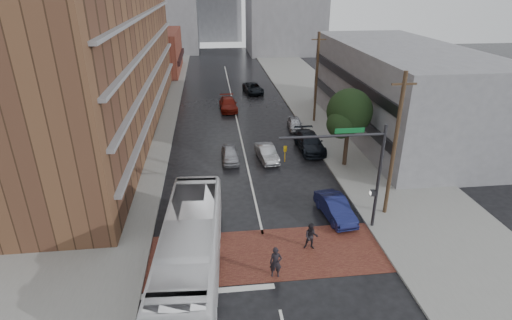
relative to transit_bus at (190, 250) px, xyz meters
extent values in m
plane|color=black|center=(4.39, 1.00, -1.75)|extent=(160.00, 160.00, 0.00)
cube|color=brown|center=(4.39, 1.50, -1.74)|extent=(14.00, 5.00, 0.02)
cube|color=gray|center=(-7.11, 26.00, -1.68)|extent=(9.00, 90.00, 0.15)
cube|color=gray|center=(15.89, 26.00, -1.68)|extent=(9.00, 90.00, 0.15)
cube|color=brown|center=(-7.61, 55.00, 1.75)|extent=(8.00, 16.00, 7.00)
cube|color=gray|center=(20.89, 21.00, 2.75)|extent=(11.00, 26.00, 9.00)
cylinder|color=#332319|center=(12.89, 13.00, 0.25)|extent=(0.36, 0.36, 4.00)
sphere|color=#1C3015|center=(12.89, 13.00, 3.25)|extent=(3.80, 3.80, 3.80)
sphere|color=#1C3015|center=(11.99, 12.20, 2.45)|extent=(2.40, 2.40, 2.40)
sphere|color=#1C3015|center=(13.69, 13.80, 2.65)|extent=(2.60, 2.60, 2.60)
cylinder|color=#2D2D33|center=(11.69, 3.50, 1.85)|extent=(0.20, 0.20, 7.20)
cylinder|color=#2D2D33|center=(8.49, 3.50, 4.85)|extent=(6.40, 0.16, 0.16)
imported|color=gold|center=(5.69, 3.50, 3.85)|extent=(0.20, 0.16, 1.00)
cube|color=#0C5926|center=(9.49, 3.50, 5.15)|extent=(1.80, 0.05, 0.30)
cube|color=#2D2D33|center=(11.44, 3.50, 0.85)|extent=(0.30, 0.30, 0.35)
cylinder|color=#473321|center=(13.19, 5.00, 3.25)|extent=(0.26, 0.26, 10.00)
cube|color=#473321|center=(13.19, 5.00, 7.45)|extent=(1.60, 0.12, 0.12)
cylinder|color=#473321|center=(13.19, 25.00, 3.25)|extent=(0.26, 0.26, 10.00)
cube|color=#473321|center=(13.19, 25.00, 7.45)|extent=(1.60, 0.12, 0.12)
imported|color=white|center=(0.00, 0.00, 0.00)|extent=(3.69, 12.73, 3.50)
imported|color=black|center=(4.56, -0.50, -0.83)|extent=(0.72, 0.52, 1.85)
imported|color=black|center=(7.08, 1.71, -0.89)|extent=(0.96, 0.82, 1.72)
imported|color=#A0A1A7|center=(2.94, 15.18, -1.11)|extent=(1.53, 3.78, 1.29)
imported|color=#B5B8BD|center=(6.27, 15.06, -1.08)|extent=(1.96, 4.23, 1.34)
imported|color=maroon|center=(3.62, 30.81, -1.01)|extent=(2.27, 5.19, 1.49)
imported|color=black|center=(7.62, 38.70, -1.05)|extent=(2.97, 5.30, 1.40)
imported|color=#151B4C|center=(9.59, 5.00, -1.04)|extent=(2.06, 4.50, 1.43)
imported|color=black|center=(10.69, 16.91, -0.96)|extent=(2.35, 5.49, 1.58)
imported|color=#A6A7AE|center=(10.48, 22.83, -1.12)|extent=(1.77, 3.81, 1.26)
camera|label=1|loc=(1.47, -17.74, 13.22)|focal=28.00mm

